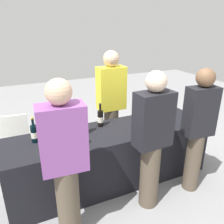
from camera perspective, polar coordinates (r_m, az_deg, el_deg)
The scene contains 19 objects.
ground_plane at distance 3.26m, azimuth 0.00°, elevation -16.44°, with size 12.00×12.00×0.00m, color gray.
tasting_table at distance 3.05m, azimuth 0.00°, elevation -10.93°, with size 2.60×0.70×0.74m, color black.
wine_bottle_0 at distance 2.71m, azimuth -18.88°, elevation -5.09°, with size 0.08×0.08×0.30m.
wine_bottle_1 at distance 2.77m, azimuth -14.77°, elevation -3.80°, with size 0.08×0.08×0.31m.
wine_bottle_2 at distance 2.77m, azimuth -6.78°, elevation -3.18°, with size 0.08×0.08×0.32m.
wine_bottle_3 at distance 2.95m, azimuth -2.93°, elevation -1.57°, with size 0.07×0.07×0.31m.
wine_bottle_4 at distance 3.10m, azimuth 6.40°, elevation -0.58°, with size 0.07×0.07×0.31m.
wine_bottle_5 at distance 3.22m, azimuth 8.26°, elevation 0.21°, with size 0.08×0.08×0.30m.
wine_bottle_6 at distance 3.36m, azimuth 13.60°, elevation 0.82°, with size 0.07×0.07×0.32m.
wine_bottle_7 at distance 3.46m, azimuth 14.46°, elevation 1.36°, with size 0.08×0.08×0.33m.
wine_glass_0 at distance 2.50m, azimuth -15.12°, elevation -7.04°, with size 0.08×0.08×0.14m.
wine_glass_1 at distance 2.53m, azimuth -7.23°, elevation -5.82°, with size 0.08×0.08×0.15m.
wine_glass_2 at distance 3.08m, azimuth 14.64°, elevation -1.31°, with size 0.07×0.07×0.15m.
ice_bucket at distance 3.20m, azimuth 12.06°, elevation -0.58°, with size 0.23×0.23×0.18m, color silver.
server_pouring at distance 3.34m, azimuth -0.19°, elevation 2.17°, with size 0.40×0.22×1.66m.
guest_0 at distance 2.08m, azimuth -11.76°, elevation -11.94°, with size 0.41×0.25×1.61m.
guest_1 at distance 2.46m, azimuth 9.99°, elevation -6.65°, with size 0.40×0.23×1.58m.
guest_2 at distance 2.86m, azimuth 20.73°, elevation -3.71°, with size 0.37×0.23×1.56m.
menu_board at distance 3.67m, azimuth -23.57°, elevation -6.54°, with size 0.48×0.03×0.78m, color white.
Camera 1 is at (-1.08, -2.34, 2.00)m, focal length 36.53 mm.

